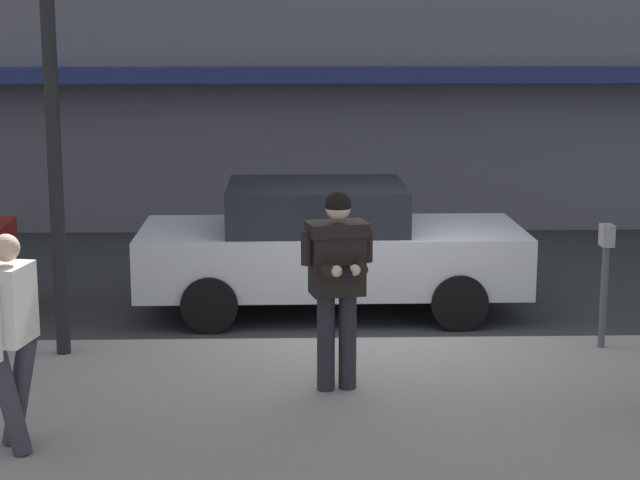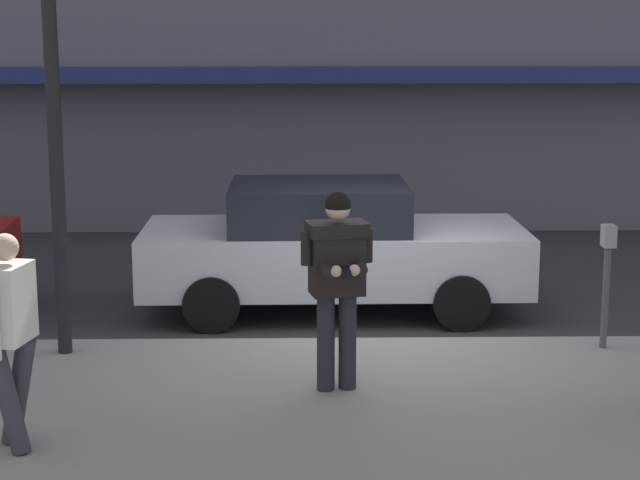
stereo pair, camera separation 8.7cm
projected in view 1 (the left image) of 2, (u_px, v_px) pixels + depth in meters
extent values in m
plane|color=#2B2D30|center=(375.00, 345.00, 11.45)|extent=(80.00, 80.00, 0.00)
cube|color=gray|center=(525.00, 438.00, 8.67)|extent=(32.00, 5.30, 0.14)
cube|color=silver|center=(467.00, 342.00, 11.53)|extent=(28.00, 0.12, 0.01)
cube|color=navy|center=(408.00, 75.00, 17.00)|extent=(26.60, 0.70, 0.24)
cube|color=silver|center=(331.00, 256.00, 12.69)|extent=(4.51, 1.85, 0.70)
cube|color=black|center=(316.00, 206.00, 12.57)|extent=(2.08, 1.65, 0.52)
cylinder|color=black|center=(437.00, 268.00, 13.65)|extent=(0.64, 0.22, 0.64)
cylinder|color=black|center=(459.00, 302.00, 11.97)|extent=(0.64, 0.22, 0.64)
cylinder|color=black|center=(218.00, 270.00, 13.55)|extent=(0.64, 0.22, 0.64)
cylinder|color=black|center=(210.00, 304.00, 11.87)|extent=(0.64, 0.22, 0.64)
cylinder|color=#23232B|center=(348.00, 341.00, 9.58)|extent=(0.16, 0.16, 0.88)
cylinder|color=#23232B|center=(326.00, 342.00, 9.53)|extent=(0.16, 0.16, 0.88)
cube|color=black|center=(337.00, 259.00, 9.41)|extent=(0.51, 0.39, 0.64)
cube|color=black|center=(337.00, 229.00, 9.35)|extent=(0.58, 0.44, 0.12)
cylinder|color=black|center=(367.00, 245.00, 9.45)|extent=(0.11, 0.11, 0.30)
cylinder|color=black|center=(358.00, 266.00, 9.30)|extent=(0.16, 0.31, 0.10)
sphere|color=beige|center=(355.00, 270.00, 9.15)|extent=(0.10, 0.10, 0.10)
cylinder|color=black|center=(307.00, 248.00, 9.32)|extent=(0.11, 0.11, 0.30)
cylinder|color=black|center=(325.00, 268.00, 9.23)|extent=(0.16, 0.31, 0.10)
sphere|color=beige|center=(337.00, 271.00, 9.11)|extent=(0.10, 0.10, 0.10)
cube|color=black|center=(347.00, 272.00, 9.09)|extent=(0.10, 0.15, 0.07)
sphere|color=beige|center=(338.00, 208.00, 9.29)|extent=(0.22, 0.22, 0.22)
sphere|color=black|center=(338.00, 205.00, 9.28)|extent=(0.23, 0.23, 0.23)
cylinder|color=#33333D|center=(9.00, 400.00, 8.09)|extent=(0.35, 0.21, 0.87)
cylinder|color=#33333D|center=(20.00, 392.00, 8.27)|extent=(0.35, 0.21, 0.87)
cube|color=silver|center=(9.00, 304.00, 8.04)|extent=(0.36, 0.47, 0.60)
cylinder|color=silver|center=(24.00, 306.00, 8.29)|extent=(0.10, 0.10, 0.58)
sphere|color=beige|center=(6.00, 248.00, 7.95)|extent=(0.21, 0.21, 0.21)
cylinder|color=black|center=(53.00, 123.00, 10.25)|extent=(0.14, 0.14, 4.60)
cylinder|color=#4C4C51|center=(604.00, 297.00, 10.80)|extent=(0.07, 0.07, 1.05)
cube|color=gray|center=(607.00, 235.00, 10.67)|extent=(0.12, 0.18, 0.22)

